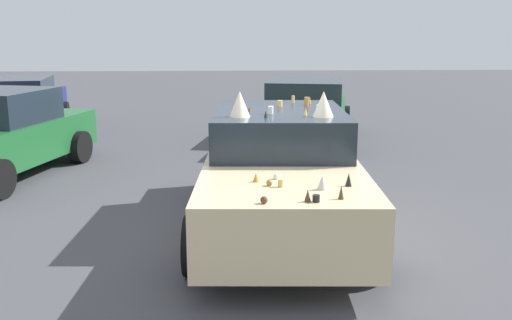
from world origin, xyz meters
name	(u,v)px	position (x,y,z in m)	size (l,w,h in m)	color
ground_plane	(280,229)	(0.00, 0.00, 0.00)	(60.00, 60.00, 0.00)	#47474C
art_car_decorated	(280,170)	(0.09, -0.01, 0.74)	(4.46, 2.22, 1.76)	beige
parked_sedan_behind_left	(304,111)	(5.86, -1.10, 0.69)	(4.30, 2.65, 1.36)	#1E602D
parked_sedan_near_left	(14,106)	(6.98, 5.75, 0.69)	(4.77, 2.53, 1.38)	navy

